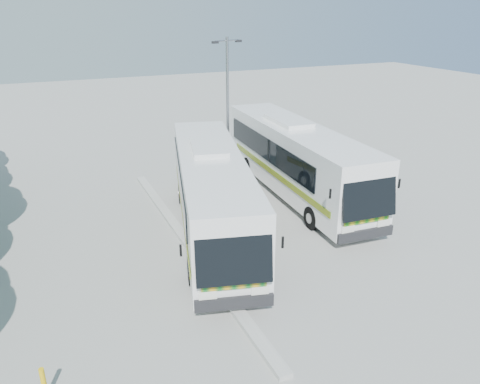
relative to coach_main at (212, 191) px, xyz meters
name	(u,v)px	position (x,y,z in m)	size (l,w,h in m)	color
ground	(261,254)	(1.01, -2.48, -1.80)	(100.00, 100.00, 0.00)	gray
kerb_divider	(187,241)	(-1.29, -0.48, -1.73)	(0.40, 16.00, 0.15)	#B2B2AD
coach_main	(212,191)	(0.00, 0.00, 0.00)	(5.28, 12.06, 3.29)	silver
coach_adjacent	(296,158)	(5.27, 2.35, 0.05)	(3.26, 12.31, 3.38)	white
lamppost	(228,105)	(3.01, 5.49, 2.25)	(1.76, 0.69, 7.34)	gray
bollard	(44,384)	(-6.79, -6.65, -1.36)	(0.12, 0.12, 0.88)	gold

